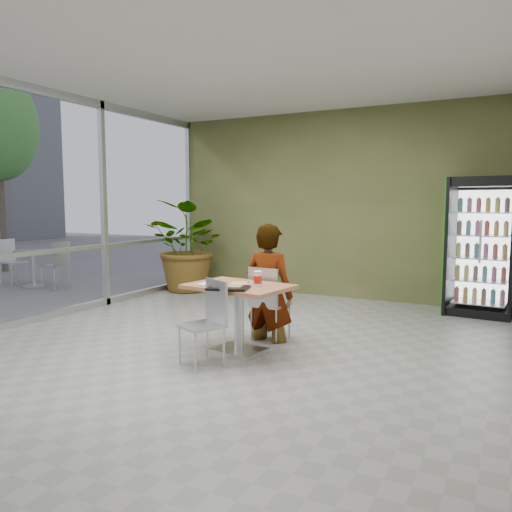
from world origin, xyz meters
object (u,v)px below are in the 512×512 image
at_px(chair_near, 209,315).
at_px(potted_plant, 191,246).
at_px(beverage_fridge, 481,247).
at_px(dining_table, 239,304).
at_px(chair_far, 267,298).
at_px(cafeteria_tray, 228,288).
at_px(soda_cup, 258,279).
at_px(seated_woman, 269,295).

relative_size(chair_near, potted_plant, 0.51).
distance_m(chair_near, beverage_fridge, 4.40).
relative_size(dining_table, beverage_fridge, 0.58).
xyz_separation_m(chair_near, beverage_fridge, (2.29, 3.73, 0.50)).
bearing_deg(chair_far, cafeteria_tray, 92.65).
relative_size(dining_table, chair_far, 1.32).
distance_m(soda_cup, potted_plant, 4.10).
bearing_deg(soda_cup, chair_near, -122.04).
height_order(dining_table, chair_far, chair_far).
height_order(chair_near, seated_woman, seated_woman).
relative_size(chair_near, seated_woman, 0.51).
bearing_deg(soda_cup, seated_woman, 104.83).
bearing_deg(seated_woman, dining_table, 87.81).
relative_size(seated_woman, beverage_fridge, 0.85).
bearing_deg(soda_cup, cafeteria_tray, -122.15).
bearing_deg(beverage_fridge, cafeteria_tray, -116.98).
relative_size(chair_far, soda_cup, 5.45).
distance_m(seated_woman, cafeteria_tray, 0.93).
xyz_separation_m(chair_far, potted_plant, (-2.71, 2.35, 0.32)).
xyz_separation_m(chair_far, soda_cup, (0.17, -0.56, 0.31)).
bearing_deg(chair_far, dining_table, 88.00).
bearing_deg(beverage_fridge, potted_plant, -171.58).
height_order(dining_table, cafeteria_tray, cafeteria_tray).
height_order(dining_table, chair_near, chair_near).
distance_m(chair_far, seated_woman, 0.05).
height_order(chair_far, potted_plant, potted_plant).
bearing_deg(cafeteria_tray, chair_near, -121.86).
distance_m(chair_far, beverage_fridge, 3.47).
distance_m(dining_table, soda_cup, 0.37).
relative_size(dining_table, chair_near, 1.36).
bearing_deg(cafeteria_tray, soda_cup, 57.85).
xyz_separation_m(soda_cup, potted_plant, (-2.88, 2.91, 0.01)).
relative_size(soda_cup, beverage_fridge, 0.08).
bearing_deg(cafeteria_tray, beverage_fridge, 58.49).
bearing_deg(dining_table, cafeteria_tray, -82.18).
bearing_deg(beverage_fridge, chair_near, -117.00).
height_order(chair_far, seated_woman, seated_woman).
distance_m(cafeteria_tray, beverage_fridge, 4.16).
xyz_separation_m(chair_near, seated_woman, (0.14, 1.09, 0.04)).
bearing_deg(chair_near, cafeteria_tray, 84.46).
bearing_deg(seated_woman, soda_cup, 108.85).
distance_m(dining_table, chair_near, 0.49).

